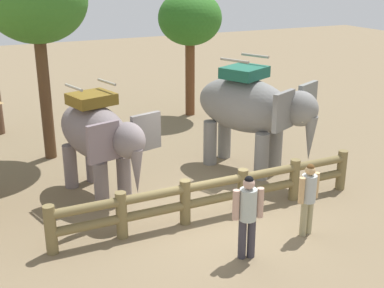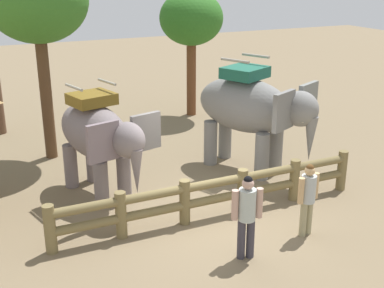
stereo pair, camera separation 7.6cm
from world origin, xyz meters
TOP-DOWN VIEW (x-y plane):
  - ground_plane at (0.00, 0.00)m, footprint 60.00×60.00m
  - log_fence at (0.00, 0.07)m, footprint 7.59×0.24m
  - elephant_near_left at (-2.03, 2.28)m, footprint 2.18×3.40m
  - elephant_center at (2.24, 2.24)m, footprint 2.87×3.75m
  - tourist_woman_in_black at (-0.22, -1.73)m, footprint 0.61×0.41m
  - tourist_man_in_blue at (1.41, -1.48)m, footprint 0.57×0.37m
  - tree_far_left at (3.10, 8.04)m, footprint 2.34×2.34m
  - tree_back_center at (-2.68, 5.60)m, footprint 2.82×2.82m

SIDE VIEW (x-z plane):
  - ground_plane at x=0.00m, z-range 0.00..0.00m
  - log_fence at x=0.00m, z-range 0.08..1.13m
  - tourist_man_in_blue at x=1.41m, z-range 0.13..1.76m
  - tourist_woman_in_black at x=-0.22m, z-range 0.14..1.89m
  - elephant_near_left at x=-2.03m, z-range 0.18..3.03m
  - elephant_center at x=2.24m, z-range 0.20..3.38m
  - tree_far_left at x=3.10m, z-range 1.26..5.92m
  - tree_back_center at x=-2.68m, z-range 1.64..7.45m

